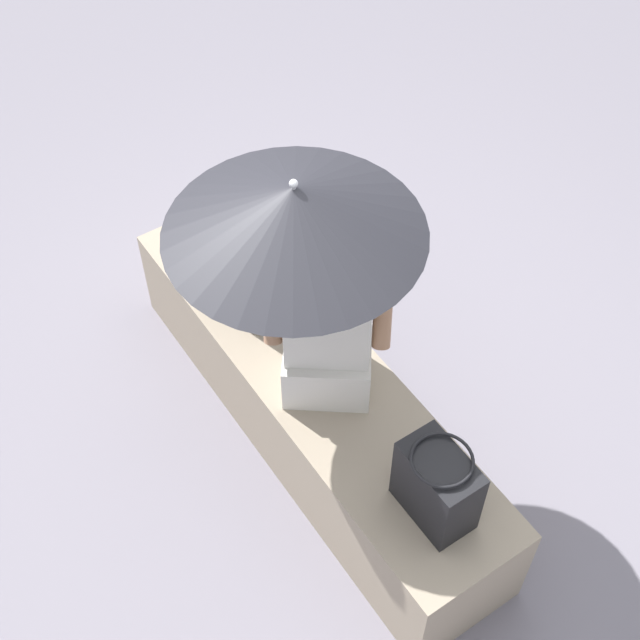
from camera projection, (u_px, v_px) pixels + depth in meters
The scene contains 6 objects.
ground_plane at pixel (314, 433), 4.08m from camera, with size 14.00×14.00×0.00m, color slate.
stone_bench at pixel (313, 402), 3.89m from camera, with size 2.17×0.52×0.49m, color gray.
person_seated at pixel (328, 321), 3.35m from camera, with size 0.44×0.49×0.90m.
parasol at pixel (295, 212), 2.97m from camera, with size 0.91×0.91×1.04m.
handbag_black at pixel (437, 485), 3.16m from camera, with size 0.30×0.22×0.35m.
tote_bag_canvas at pixel (239, 274), 3.83m from camera, with size 0.28×0.21×0.32m.
Camera 1 is at (-1.86, 1.22, 3.46)m, focal length 50.78 mm.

